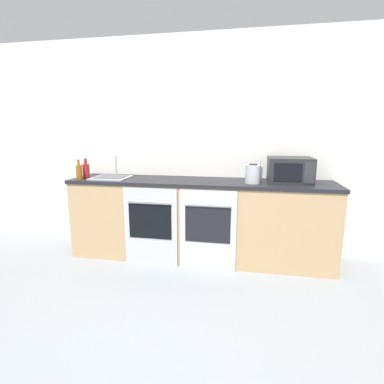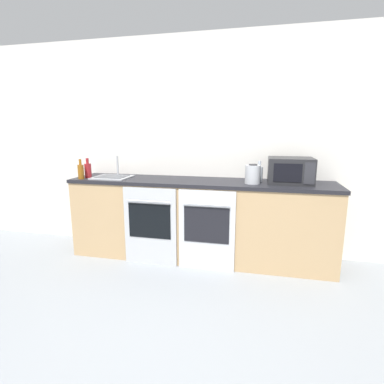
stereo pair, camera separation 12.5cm
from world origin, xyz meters
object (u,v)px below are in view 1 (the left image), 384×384
oven_right (208,230)px  bottle_red (86,171)px  microwave (290,170)px  bottle_amber (79,172)px  oven_left (151,227)px  bottle_clear (259,173)px  sink (111,177)px  kettle (253,174)px

oven_right → bottle_red: bearing=172.2°
microwave → bottle_amber: 2.38m
oven_left → bottle_amber: bearing=173.7°
oven_right → bottle_clear: size_ratio=3.82×
bottle_red → bottle_amber: (-0.03, -0.11, -0.00)m
oven_left → bottle_red: bearing=166.5°
bottle_clear → bottle_red: bearing=-175.1°
oven_left → bottle_clear: bottle_clear is taller
oven_left → sink: (-0.57, 0.26, 0.50)m
oven_left → sink: 0.80m
oven_right → bottle_amber: 1.63m
oven_right → sink: sink is taller
bottle_amber → sink: size_ratio=0.55×
microwave → sink: size_ratio=1.10×
kettle → bottle_red: bearing=-179.1°
oven_right → bottle_red: size_ratio=3.75×
kettle → sink: 1.66m
microwave → kettle: microwave is taller
oven_right → sink: (-1.20, 0.26, 0.50)m
oven_left → microwave: size_ratio=1.90×
bottle_clear → oven_right: bearing=-144.0°
oven_left → kettle: 1.26m
kettle → bottle_amber: bearing=-176.0°
bottle_amber → bottle_red: bearing=76.5°
oven_right → bottle_red: 1.61m
microwave → bottle_clear: 0.33m
microwave → bottle_amber: (-2.36, -0.25, -0.05)m
oven_right → microwave: bearing=22.5°
oven_left → oven_right: size_ratio=1.00×
bottle_amber → oven_left: bearing=-6.3°
bottle_clear → sink: size_ratio=0.55×
bottle_amber → bottle_clear: bearing=7.8°
bottle_amber → sink: 0.36m
bottle_amber → kettle: size_ratio=1.12×
oven_right → bottle_red: bottle_red is taller
oven_left → microwave: microwave is taller
bottle_red → kettle: bottle_red is taller
oven_right → bottle_clear: 0.86m
bottle_red → oven_left: bearing=-13.5°
kettle → sink: (-1.66, 0.03, -0.09)m
bottle_red → sink: 0.30m
bottle_red → bottle_amber: size_ratio=1.01×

